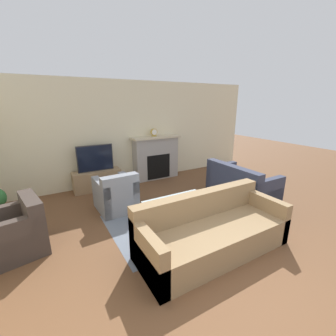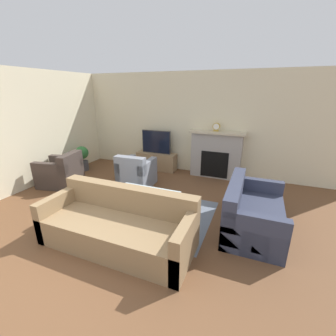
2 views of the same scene
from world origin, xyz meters
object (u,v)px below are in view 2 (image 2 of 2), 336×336
at_px(armchair_accent, 136,175).
at_px(tv, 156,142).
at_px(mantel_clock, 216,127).
at_px(couch_sectional, 119,226).
at_px(coffee_table, 146,194).
at_px(armchair_by_window, 61,174).
at_px(couch_loveseat, 251,214).
at_px(potted_plant, 82,157).

bearing_deg(armchair_accent, tv, -89.22).
xyz_separation_m(armchair_accent, mantel_clock, (1.59, 1.40, 1.04)).
height_order(couch_sectional, mantel_clock, mantel_clock).
bearing_deg(coffee_table, armchair_by_window, 170.30).
bearing_deg(tv, armchair_accent, -86.76).
xyz_separation_m(armchair_by_window, mantel_clock, (3.32, 2.02, 1.04)).
height_order(couch_sectional, couch_loveseat, same).
relative_size(couch_sectional, coffee_table, 1.91).
bearing_deg(potted_plant, tv, 23.98).
relative_size(coffee_table, potted_plant, 1.68).
height_order(couch_loveseat, armchair_accent, same).
height_order(couch_loveseat, potted_plant, couch_loveseat).
relative_size(couch_sectional, armchair_by_window, 2.29).
relative_size(tv, armchair_accent, 1.01).
relative_size(potted_plant, mantel_clock, 3.30).
height_order(coffee_table, potted_plant, potted_plant).
bearing_deg(couch_sectional, potted_plant, 139.63).
xyz_separation_m(tv, coffee_table, (0.89, -2.37, -0.43)).
bearing_deg(coffee_table, potted_plant, 152.11).
height_order(couch_loveseat, armchair_by_window, same).
relative_size(armchair_accent, potted_plant, 1.20).
distance_m(couch_loveseat, coffee_table, 1.86).
relative_size(tv, mantel_clock, 4.00).
height_order(couch_loveseat, coffee_table, couch_loveseat).
relative_size(armchair_by_window, coffee_table, 0.83).
bearing_deg(tv, couch_loveseat, -38.49).
relative_size(couch_sectional, potted_plant, 3.22).
bearing_deg(armchair_by_window, coffee_table, 68.80).
distance_m(tv, couch_sectional, 3.46).
bearing_deg(coffee_table, tv, 110.48).
bearing_deg(potted_plant, couch_loveseat, -15.53).
distance_m(armchair_accent, mantel_clock, 2.36).
bearing_deg(coffee_table, mantel_clock, 72.54).
relative_size(tv, coffee_table, 0.72).
height_order(couch_sectional, armchair_by_window, same).
distance_m(armchair_accent, potted_plant, 2.08).
distance_m(tv, coffee_table, 2.57).
bearing_deg(coffee_table, armchair_accent, 127.60).
distance_m(couch_loveseat, mantel_clock, 2.71).
height_order(couch_sectional, armchair_accent, same).
xyz_separation_m(potted_plant, mantel_clock, (3.62, 0.95, 0.94)).
distance_m(armchair_by_window, armchair_accent, 1.84).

